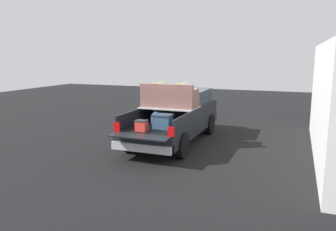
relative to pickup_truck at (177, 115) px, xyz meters
name	(u,v)px	position (x,y,z in m)	size (l,w,h in m)	color
ground_plane	(174,142)	(-0.36, 0.00, -0.95)	(40.00, 40.00, 0.00)	black
pickup_truck	(177,115)	(0.00, 0.00, 0.00)	(6.05, 2.06, 2.23)	black
building_facade	(324,101)	(-0.33, -4.94, 0.81)	(8.46, 0.36, 3.53)	white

